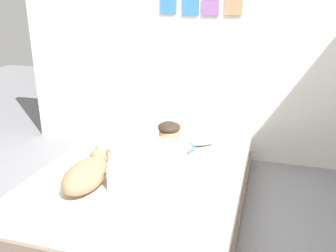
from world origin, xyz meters
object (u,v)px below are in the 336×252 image
bed (147,183)px  cell_phone (173,172)px  dog (87,173)px  coffee_cup (188,148)px  pillow (189,137)px  person_lying (156,156)px

bed → cell_phone: size_ratio=13.77×
dog → cell_phone: dog is taller
bed → cell_phone: (0.24, -0.07, 0.17)m
dog → coffee_cup: dog is taller
bed → pillow: bearing=68.7°
bed → dog: bearing=-122.5°
bed → dog: (-0.28, -0.45, 0.27)m
cell_phone → pillow: bearing=91.7°
person_lying → cell_phone: bearing=-15.7°
person_lying → cell_phone: size_ratio=6.57×
cell_phone → bed: bearing=164.6°
coffee_cup → cell_phone: size_ratio=0.89×
pillow → dog: bearing=-116.4°
coffee_cup → person_lying: bearing=-113.9°
person_lying → coffee_cup: size_ratio=7.36×
person_lying → dog: person_lying is taller
dog → bed: bearing=57.5°
coffee_cup → cell_phone: (-0.02, -0.42, -0.03)m
bed → person_lying: (0.10, -0.03, 0.27)m
pillow → coffee_cup: bearing=-79.9°
person_lying → bed: bearing=165.1°
dog → cell_phone: 0.66m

